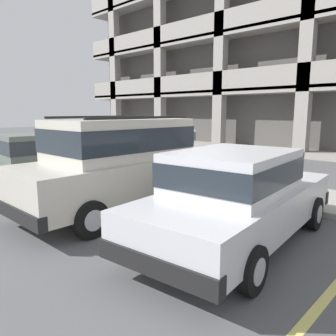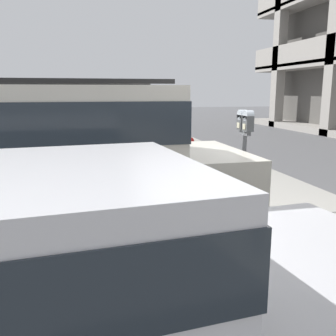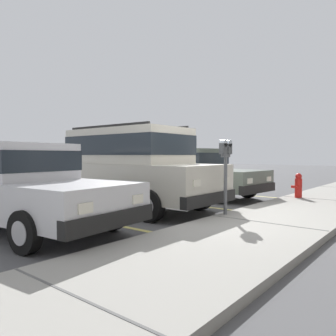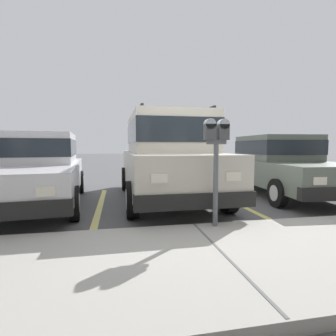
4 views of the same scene
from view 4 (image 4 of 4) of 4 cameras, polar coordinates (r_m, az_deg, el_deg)
ground_plane at (r=4.21m, az=4.84°, el=-13.45°), size 80.00×80.00×0.10m
sidewalk at (r=3.03m, az=11.96°, el=-18.86°), size 40.00×2.20×0.12m
parking_stall_lines at (r=5.41m, az=-14.83°, el=-8.88°), size 11.91×4.80×0.01m
silver_suv at (r=6.16m, az=-0.37°, el=3.14°), size 2.05×4.79×2.03m
red_sedan at (r=7.51m, az=22.98°, el=1.01°), size 2.10×4.61×1.54m
dark_hatchback at (r=6.24m, az=-26.74°, el=0.18°), size 2.15×4.62×1.54m
parking_meter_near at (r=3.75m, az=10.45°, el=4.54°), size 0.35×0.12×1.53m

